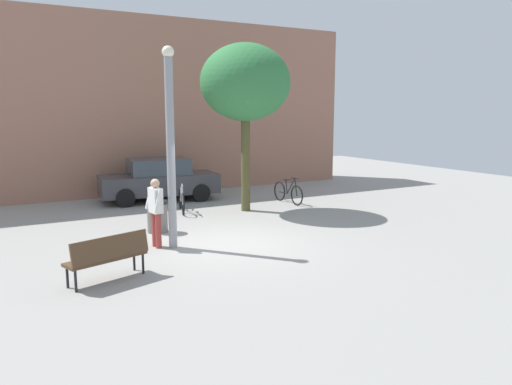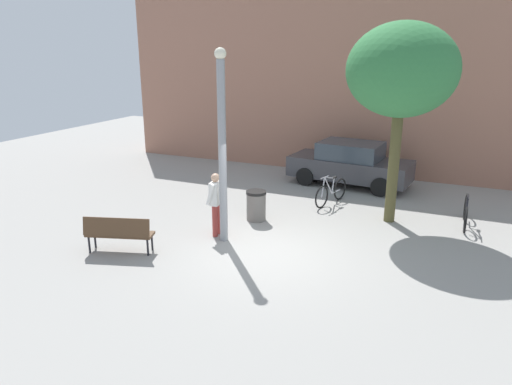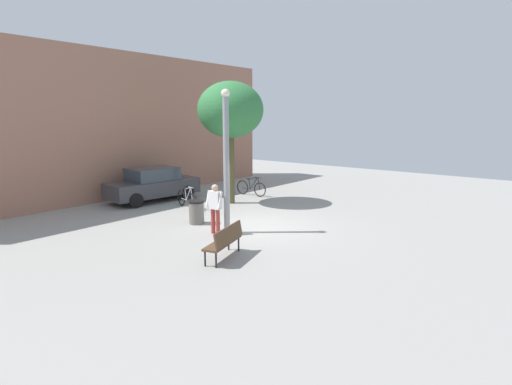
# 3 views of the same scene
# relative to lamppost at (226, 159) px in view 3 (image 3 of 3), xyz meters

# --- Properties ---
(ground_plane) EXTENTS (36.00, 36.00, 0.00)m
(ground_plane) POSITION_rel_lamppost_xyz_m (1.32, -0.22, -2.49)
(ground_plane) COLOR gray
(building_facade) EXTENTS (19.16, 2.00, 6.87)m
(building_facade) POSITION_rel_lamppost_xyz_m (1.32, 8.89, 0.94)
(building_facade) COLOR #9E6B56
(building_facade) RESTS_ON ground_plane
(lamppost) EXTENTS (0.28, 0.28, 4.72)m
(lamppost) POSITION_rel_lamppost_xyz_m (0.00, 0.00, 0.00)
(lamppost) COLOR gray
(lamppost) RESTS_ON ground_plane
(person_by_lamppost) EXTENTS (0.33, 0.61, 1.67)m
(person_by_lamppost) POSITION_rel_lamppost_xyz_m (-0.34, 0.22, -1.53)
(person_by_lamppost) COLOR #9E3833
(person_by_lamppost) RESTS_ON ground_plane
(park_bench) EXTENTS (1.67, 0.94, 0.92)m
(park_bench) POSITION_rel_lamppost_xyz_m (-1.91, -1.72, -1.95)
(park_bench) COLOR #513823
(park_bench) RESTS_ON ground_plane
(plaza_tree) EXTENTS (2.88, 2.88, 5.39)m
(plaza_tree) POSITION_rel_lamppost_xyz_m (3.64, 3.13, 1.63)
(plaza_tree) COLOR #4E4828
(plaza_tree) RESTS_ON ground_plane
(bicycle_silver) EXTENTS (0.54, 1.75, 0.97)m
(bicycle_silver) POSITION_rel_lamppost_xyz_m (1.71, 3.96, -2.11)
(bicycle_silver) COLOR black
(bicycle_silver) RESTS_ON ground_plane
(bicycle_black) EXTENTS (0.09, 1.81, 0.97)m
(bicycle_black) POSITION_rel_lamppost_xyz_m (5.60, 3.59, -2.11)
(bicycle_black) COLOR black
(bicycle_black) RESTS_ON ground_plane
(parked_car_charcoal) EXTENTS (4.35, 2.14, 1.55)m
(parked_car_charcoal) POSITION_rel_lamppost_xyz_m (1.73, 6.32, -1.72)
(parked_car_charcoal) COLOR #38383D
(parked_car_charcoal) RESTS_ON ground_plane
(trash_bin) EXTENTS (0.57, 0.57, 0.86)m
(trash_bin) POSITION_rel_lamppost_xyz_m (0.16, 1.67, -2.06)
(trash_bin) COLOR #66605B
(trash_bin) RESTS_ON ground_plane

